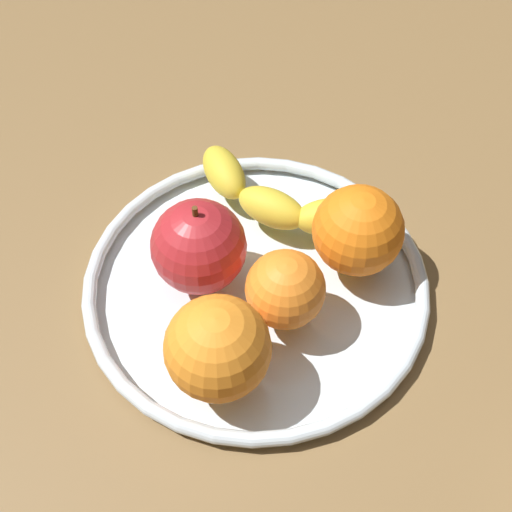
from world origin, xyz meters
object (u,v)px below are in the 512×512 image
fruit_bowl (256,284)px  orange_back_left (285,289)px  banana (277,199)px  apple (199,247)px  orange_center (218,348)px  orange_back_right (358,231)px

fruit_bowl → orange_back_left: bearing=-43.6°
fruit_bowl → banana: bearing=88.0°
orange_back_left → apple: bearing=164.3°
fruit_bowl → banana: size_ratio=1.66×
apple → orange_center: bearing=-66.6°
orange_center → orange_back_right: orange_center is taller
apple → orange_center: 9.47cm
orange_center → orange_back_left: bearing=60.7°
apple → orange_back_left: apple is taller
apple → orange_back_left: size_ratio=1.35×
fruit_bowl → orange_center: orange_center is taller
apple → banana: bearing=60.1°
fruit_bowl → banana: (0.26, 7.63, 2.53)cm
apple → orange_back_left: (7.46, -2.10, -0.72)cm
fruit_bowl → orange_back_right: (7.68, 3.74, 4.66)cm
banana → orange_back_right: 8.64cm
orange_back_left → banana: bearing=104.4°
banana → orange_back_left: orange_back_left is taller
fruit_bowl → banana: 8.04cm
banana → orange_back_left: size_ratio=2.79×
fruit_bowl → apple: (-4.53, -0.70, 4.76)cm
fruit_bowl → orange_center: (-0.76, -9.39, 4.81)cm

